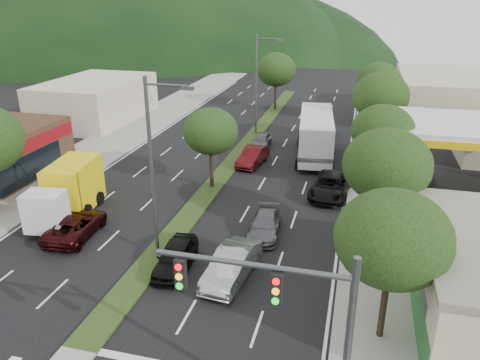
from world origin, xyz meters
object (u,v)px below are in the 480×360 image
(tree_r_a, at_px, (393,239))
(box_truck, at_px, (69,192))
(traffic_signal, at_px, (297,319))
(tree_r_b, at_px, (387,165))
(streetlight_near, at_px, (155,162))
(car_queue_f, at_px, (322,130))
(tree_med_near, at_px, (211,131))
(streetlight_mid, at_px, (258,80))
(tree_r_e, at_px, (379,80))
(car_queue_c, at_px, (253,156))
(car_queue_b, at_px, (265,225))
(motorhome, at_px, (316,135))
(suv_maroon, at_px, (76,226))
(car_queue_d, at_px, (331,186))
(tree_r_c, at_px, (383,131))
(car_queue_a, at_px, (176,257))
(tree_med_far, at_px, (276,70))
(tree_r_d, at_px, (381,96))
(sedan_silver, at_px, (232,265))
(car_queue_e, at_px, (261,140))

(tree_r_a, relative_size, box_truck, 0.93)
(traffic_signal, distance_m, tree_r_a, 6.29)
(tree_r_b, xyz_separation_m, streetlight_near, (-11.79, -4.00, 0.55))
(car_queue_f, bearing_deg, box_truck, -120.98)
(tree_med_near, xyz_separation_m, streetlight_mid, (0.21, 15.00, 1.16))
(tree_r_e, bearing_deg, car_queue_c, -122.11)
(tree_r_b, relative_size, car_queue_c, 1.53)
(car_queue_b, distance_m, motorhome, 15.56)
(suv_maroon, bearing_deg, car_queue_d, -149.57)
(tree_r_b, xyz_separation_m, streetlight_mid, (-11.79, 21.00, 0.55))
(tree_r_c, distance_m, car_queue_d, 5.27)
(tree_r_c, height_order, car_queue_f, tree_r_c)
(streetlight_near, xyz_separation_m, streetlight_mid, (0.00, 25.00, 0.00))
(car_queue_a, bearing_deg, tree_r_a, -21.09)
(traffic_signal, height_order, car_queue_a, traffic_signal)
(suv_maroon, bearing_deg, tree_r_e, -123.87)
(tree_r_c, bearing_deg, suv_maroon, -147.54)
(tree_r_e, xyz_separation_m, streetlight_near, (-11.79, -32.00, 0.69))
(car_queue_a, distance_m, car_queue_f, 27.45)
(car_queue_b, relative_size, motorhome, 0.43)
(tree_r_e, distance_m, motorhome, 14.05)
(car_queue_b, distance_m, car_queue_f, 22.00)
(traffic_signal, height_order, car_queue_c, traffic_signal)
(tree_r_b, height_order, suv_maroon, tree_r_b)
(car_queue_a, distance_m, car_queue_b, 6.28)
(tree_med_near, distance_m, box_truck, 10.55)
(streetlight_near, xyz_separation_m, car_queue_c, (1.63, 15.81, -4.84))
(tree_med_far, height_order, car_queue_b, tree_med_far)
(tree_r_d, height_order, box_truck, tree_r_d)
(sedan_silver, relative_size, box_truck, 0.68)
(car_queue_f, distance_m, motorhome, 6.66)
(sedan_silver, height_order, box_truck, box_truck)
(tree_r_b, distance_m, tree_med_far, 34.18)
(traffic_signal, bearing_deg, car_queue_f, 93.70)
(car_queue_b, relative_size, car_queue_e, 1.11)
(tree_med_near, xyz_separation_m, tree_med_far, (0.00, 26.00, 0.58))
(car_queue_d, bearing_deg, box_truck, -148.98)
(traffic_signal, relative_size, streetlight_mid, 0.70)
(sedan_silver, relative_size, car_queue_a, 1.12)
(tree_r_d, bearing_deg, car_queue_f, 144.07)
(streetlight_mid, relative_size, box_truck, 1.40)
(tree_r_c, height_order, car_queue_d, tree_r_c)
(motorhome, bearing_deg, tree_r_b, -77.21)
(streetlight_near, bearing_deg, car_queue_c, 84.11)
(tree_r_b, bearing_deg, car_queue_b, -178.76)
(motorhome, bearing_deg, tree_med_far, 105.77)
(tree_r_e, distance_m, tree_med_far, 12.65)
(tree_r_b, distance_m, tree_r_e, 28.00)
(traffic_signal, xyz_separation_m, suv_maroon, (-14.68, 10.31, -3.96))
(streetlight_mid, bearing_deg, car_queue_a, -87.02)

